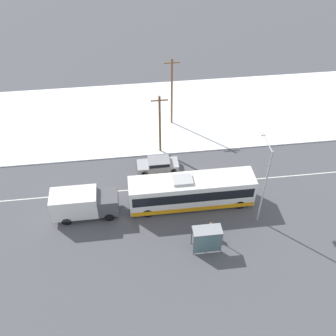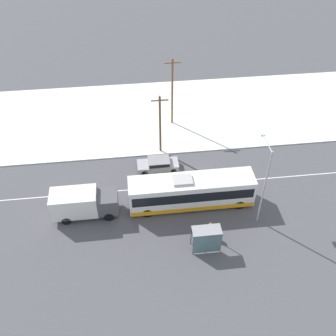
# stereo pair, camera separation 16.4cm
# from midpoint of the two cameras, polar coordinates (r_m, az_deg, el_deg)

# --- Properties ---
(ground_plane) EXTENTS (120.00, 120.00, 0.00)m
(ground_plane) POSITION_cam_midpoint_polar(r_m,az_deg,el_deg) (40.50, 3.25, -2.42)
(ground_plane) COLOR #4C4C51
(snow_lot) EXTENTS (80.00, 15.83, 0.12)m
(snow_lot) POSITION_cam_midpoint_polar(r_m,az_deg,el_deg) (50.52, 0.78, 7.96)
(snow_lot) COLOR white
(snow_lot) RESTS_ON ground_plane
(lane_marking_center) EXTENTS (60.00, 0.12, 0.00)m
(lane_marking_center) POSITION_cam_midpoint_polar(r_m,az_deg,el_deg) (40.50, 3.25, -2.42)
(lane_marking_center) COLOR silver
(lane_marking_center) RESTS_ON ground_plane
(city_bus) EXTENTS (11.87, 2.57, 3.41)m
(city_bus) POSITION_cam_midpoint_polar(r_m,az_deg,el_deg) (37.45, 3.31, -3.42)
(city_bus) COLOR white
(city_bus) RESTS_ON ground_plane
(box_truck) EXTENTS (6.13, 2.30, 2.83)m
(box_truck) POSITION_cam_midpoint_polar(r_m,az_deg,el_deg) (37.33, -12.33, -4.99)
(box_truck) COLOR silver
(box_truck) RESTS_ON ground_plane
(sedan_car) EXTENTS (4.37, 1.80, 1.31)m
(sedan_car) POSITION_cam_midpoint_polar(r_m,az_deg,el_deg) (41.73, -1.54, 0.60)
(sedan_car) COLOR #9E9EA3
(sedan_car) RESTS_ON ground_plane
(pedestrian_at_stop) EXTENTS (0.62, 0.28, 1.72)m
(pedestrian_at_stop) POSITION_cam_midpoint_polar(r_m,az_deg,el_deg) (35.40, 6.08, -8.62)
(pedestrian_at_stop) COLOR #23232D
(pedestrian_at_stop) RESTS_ON ground_plane
(bus_shelter) EXTENTS (2.49, 1.20, 2.40)m
(bus_shelter) POSITION_cam_midpoint_polar(r_m,az_deg,el_deg) (33.90, 5.61, -10.04)
(bus_shelter) COLOR gray
(bus_shelter) RESTS_ON ground_plane
(streetlamp) EXTENTS (0.36, 3.04, 8.36)m
(streetlamp) POSITION_cam_midpoint_polar(r_m,az_deg,el_deg) (34.76, 13.69, -0.99)
(streetlamp) COLOR #9EA3A8
(streetlamp) RESTS_ON ground_plane
(utility_pole_roadside) EXTENTS (1.80, 0.24, 7.21)m
(utility_pole_roadside) POSITION_cam_midpoint_polar(r_m,az_deg,el_deg) (42.17, -1.30, 6.42)
(utility_pole_roadside) COLOR brown
(utility_pole_roadside) RESTS_ON ground_plane
(utility_pole_snowlot) EXTENTS (1.80, 0.24, 8.59)m
(utility_pole_snowlot) POSITION_cam_midpoint_polar(r_m,az_deg,el_deg) (46.39, 0.45, 11.06)
(utility_pole_snowlot) COLOR brown
(utility_pole_snowlot) RESTS_ON ground_plane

